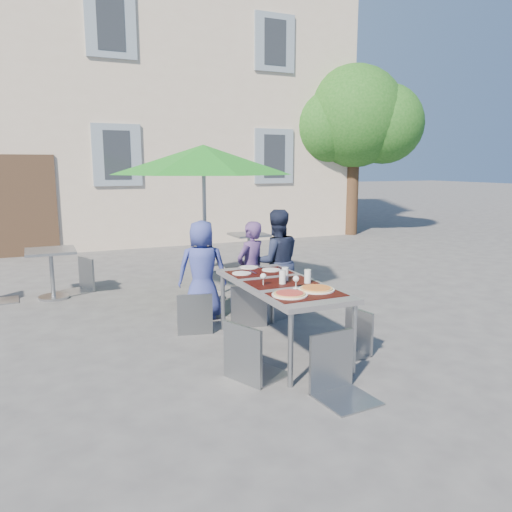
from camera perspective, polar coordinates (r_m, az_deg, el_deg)
name	(u,v)px	position (r m, az deg, el deg)	size (l,w,h in m)	color
ground	(244,362)	(5.20, -1.34, -12.04)	(90.00, 90.00, 0.00)	#454547
building	(90,65)	(16.29, -18.40, 20.03)	(13.60, 8.20, 11.10)	#BFAC99
tree	(355,119)	(14.68, 11.26, 15.16)	(3.60, 3.00, 4.70)	#402B1B
dining_table	(281,287)	(5.33, 2.86, -3.61)	(0.80, 1.85, 0.76)	#424247
pizza_near_left	(290,294)	(4.78, 3.87, -4.36)	(0.34, 0.34, 0.03)	white
pizza_near_right	(316,289)	(5.00, 6.91, -3.74)	(0.36, 0.36, 0.03)	white
glassware	(289,276)	(5.25, 3.82, -2.34)	(0.53, 0.40, 0.15)	silver
place_settings	(254,270)	(5.88, -0.18, -1.61)	(0.65, 0.50, 0.01)	white
child_0	(202,270)	(6.47, -6.16, -1.59)	(0.63, 0.41, 1.29)	#354093
child_1	(251,270)	(6.47, -0.59, -1.62)	(0.46, 0.30, 1.27)	#4B3368
child_2	(276,262)	(6.67, 2.32, -0.68)	(0.68, 0.39, 1.41)	#1A213B
chair_0	(194,288)	(5.96, -7.12, -3.62)	(0.50, 0.50, 0.94)	gray
chair_1	(247,278)	(6.17, -1.03, -2.56)	(0.53, 0.53, 1.02)	gray
chair_2	(274,277)	(6.44, 2.02, -2.43)	(0.54, 0.54, 0.95)	gray
chair_3	(251,316)	(4.61, -0.63, -6.84)	(0.61, 0.61, 1.05)	gray
chair_4	(353,306)	(5.35, 11.05, -5.68)	(0.46, 0.45, 0.89)	gray
chair_5	(340,328)	(4.35, 9.61, -8.14)	(0.49, 0.50, 1.04)	gray
patio_umbrella	(203,161)	(7.24, -6.02, 10.78)	(2.62, 2.62, 2.26)	#AEB1B6
cafe_table_0	(51,265)	(8.02, -22.34, -0.99)	(0.70, 0.70, 0.75)	#AEB1B6
bg_chair_r_0	(79,254)	(8.33, -19.58, 0.17)	(0.59, 0.59, 1.01)	gray
cafe_table_1	(249,246)	(9.49, -0.81, 1.14)	(0.65, 0.65, 0.70)	#AEB1B6
bg_chair_l_1	(209,242)	(9.53, -5.38, 1.65)	(0.48, 0.47, 0.93)	#92989D
bg_chair_r_1	(269,240)	(9.97, 1.52, 1.87)	(0.41, 0.40, 0.87)	gray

